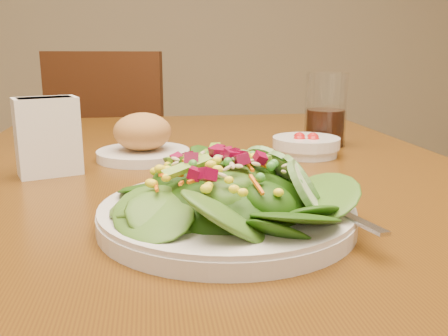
{
  "coord_description": "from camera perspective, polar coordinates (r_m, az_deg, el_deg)",
  "views": [
    {
      "loc": [
        -0.09,
        -0.77,
        0.95
      ],
      "look_at": [
        -0.01,
        -0.22,
        0.81
      ],
      "focal_mm": 40.0,
      "sensor_mm": 36.0,
      "label": 1
    }
  ],
  "objects": [
    {
      "name": "chair_far",
      "position": [
        1.89,
        -11.64,
        -0.53
      ],
      "size": [
        0.55,
        0.55,
        0.94
      ],
      "rotation": [
        0.0,
        0.0,
        2.81
      ],
      "color": "#35190A",
      "rests_on": "ground_plane"
    },
    {
      "name": "dining_table",
      "position": [
        0.83,
        -1.38,
        -7.46
      ],
      "size": [
        0.9,
        1.4,
        0.75
      ],
      "color": "#54320B",
      "rests_on": "ground_plane"
    },
    {
      "name": "bread_plate",
      "position": [
        0.92,
        -9.26,
        3.14
      ],
      "size": [
        0.17,
        0.17,
        0.09
      ],
      "color": "silver",
      "rests_on": "dining_table"
    },
    {
      "name": "napkin_holder",
      "position": [
        0.84,
        -19.51,
        3.64
      ],
      "size": [
        0.11,
        0.08,
        0.12
      ],
      "rotation": [
        0.0,
        0.0,
        0.35
      ],
      "color": "white",
      "rests_on": "dining_table"
    },
    {
      "name": "salad_plate",
      "position": [
        0.57,
        1.3,
        -3.51
      ],
      "size": [
        0.3,
        0.29,
        0.08
      ],
      "rotation": [
        0.0,
        0.0,
        -0.23
      ],
      "color": "silver",
      "rests_on": "dining_table"
    },
    {
      "name": "tomato_bowl",
      "position": [
        0.95,
        9.35,
        2.53
      ],
      "size": [
        0.13,
        0.13,
        0.04
      ],
      "color": "silver",
      "rests_on": "dining_table"
    },
    {
      "name": "drinking_glass",
      "position": [
        1.05,
        11.53,
        5.97
      ],
      "size": [
        0.09,
        0.09,
        0.15
      ],
      "color": "silver",
      "rests_on": "dining_table"
    }
  ]
}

